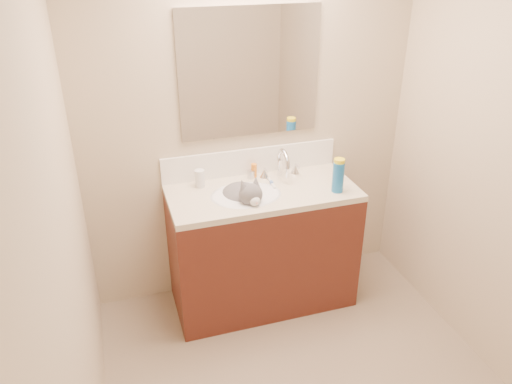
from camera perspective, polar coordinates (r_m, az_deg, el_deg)
room_shell at (r=2.08m, az=9.30°, el=4.02°), size 2.24×2.54×2.52m
vanity_cabinet at (r=3.39m, az=0.72°, el=-6.58°), size 1.20×0.55×0.82m
counter_slab at (r=3.17m, az=0.76°, el=-0.10°), size 1.20×0.55×0.04m
basin at (r=3.13m, az=-1.16°, el=-1.45°), size 0.45×0.36×0.14m
faucet at (r=3.29m, az=3.01°, el=3.01°), size 0.28×0.20×0.21m
cat at (r=3.13m, az=-1.45°, el=-0.77°), size 0.35×0.40×0.31m
backsplash at (r=3.35m, az=-0.63°, el=3.54°), size 1.20×0.02×0.18m
mirror at (r=3.16m, az=-0.68°, el=13.40°), size 0.90×0.02×0.80m
pill_bottle at (r=3.20m, az=-6.44°, el=1.54°), size 0.06×0.06×0.11m
pill_label at (r=3.20m, az=-6.43°, el=1.32°), size 0.06×0.06×0.04m
silver_jar at (r=3.31m, az=-0.57°, el=2.04°), size 0.06×0.06×0.05m
amber_bottle at (r=3.31m, az=-0.24°, el=2.47°), size 0.05×0.05×0.10m
toothbrush at (r=3.24m, az=1.78°, el=1.04°), size 0.02×0.15×0.01m
toothbrush_head at (r=3.24m, az=1.78°, el=1.09°), size 0.02×0.03×0.02m
spray_can at (r=3.14m, az=9.36°, el=1.70°), size 0.09×0.09×0.20m
spray_cap at (r=3.10m, az=9.50°, el=3.40°), size 0.09×0.09×0.04m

